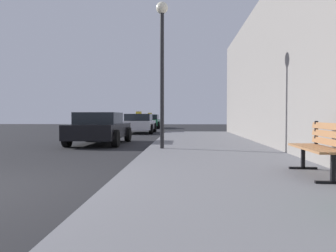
{
  "coord_description": "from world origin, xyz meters",
  "views": [
    {
      "loc": [
        3.12,
        -4.69,
        1.13
      ],
      "look_at": [
        2.67,
        4.55,
        0.85
      ],
      "focal_mm": 34.76,
      "sensor_mm": 36.0,
      "label": 1
    }
  ],
  "objects": [
    {
      "name": "car_silver",
      "position": [
        0.18,
        16.65,
        0.65
      ],
      "size": [
        2.07,
        4.02,
        1.43
      ],
      "color": "#B7B7BF",
      "rests_on": "ground_plane"
    },
    {
      "name": "car_black",
      "position": [
        -0.22,
        8.13,
        0.65
      ],
      "size": [
        2.0,
        4.07,
        1.27
      ],
      "color": "black",
      "rests_on": "ground_plane"
    },
    {
      "name": "street_lamp",
      "position": [
        2.47,
        5.11,
        3.15
      ],
      "size": [
        0.36,
        0.36,
        4.4
      ],
      "color": "black",
      "rests_on": "sidewalk"
    },
    {
      "name": "car_green",
      "position": [
        0.02,
        25.29,
        0.65
      ],
      "size": [
        1.92,
        4.58,
        1.43
      ],
      "color": "#196638",
      "rests_on": "ground_plane"
    },
    {
      "name": "sidewalk",
      "position": [
        4.0,
        0.0,
        0.07
      ],
      "size": [
        4.0,
        32.0,
        0.15
      ],
      "primitive_type": "cube",
      "color": "slate",
      "rests_on": "ground_plane"
    },
    {
      "name": "bench",
      "position": [
        5.39,
        0.74,
        0.66
      ],
      "size": [
        0.55,
        1.56,
        0.89
      ],
      "rotation": [
        0.0,
        0.0,
        -0.03
      ],
      "color": "#9E6B42",
      "rests_on": "sidewalk"
    }
  ]
}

